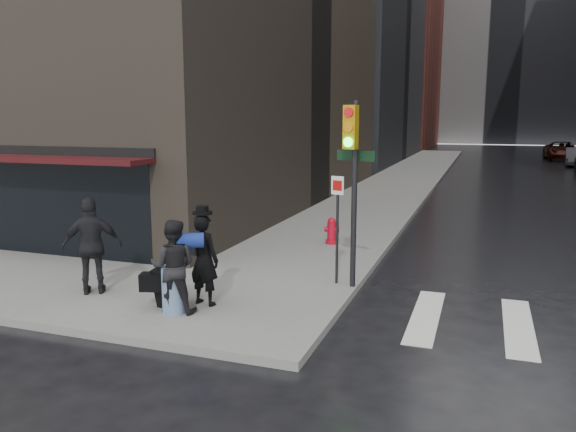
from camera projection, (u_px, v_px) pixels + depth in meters
name	position (u px, v px, depth m)	size (l,w,h in m)	color
ground	(231.00, 312.00, 10.62)	(140.00, 140.00, 0.00)	black
sidewalk_left	(412.00, 174.00, 35.69)	(4.00, 50.00, 0.15)	slate
bldg_left_far	(346.00, 41.00, 70.20)	(22.00, 20.00, 26.00)	brown
bldg_distant	(506.00, 27.00, 78.34)	(40.00, 12.00, 32.00)	slate
storefront	(13.00, 189.00, 14.36)	(8.40, 1.11, 2.83)	black
man_overcoat	(196.00, 263.00, 10.46)	(1.13, 0.92, 1.92)	black
man_jeans	(173.00, 266.00, 10.04)	(1.25, 0.86, 1.71)	black
man_greycoat	(92.00, 246.00, 11.12)	(1.21, 1.02, 1.94)	black
traffic_light	(351.00, 169.00, 11.26)	(0.93, 0.55, 3.82)	black
fire_hydrant	(332.00, 232.00, 15.64)	(0.42, 0.33, 0.74)	#B10A1E
parked_car_5	(576.00, 157.00, 42.14)	(1.45, 4.15, 1.37)	#47474C
parked_car_6	(562.00, 151.00, 47.98)	(2.58, 5.59, 1.55)	#3B120B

